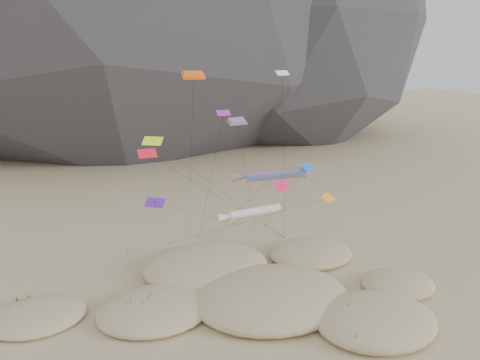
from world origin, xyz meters
name	(u,v)px	position (x,y,z in m)	size (l,w,h in m)	color
ground	(266,328)	(0.00, 0.00, 0.00)	(500.00, 500.00, 0.00)	#CCB789
dunes	(245,304)	(-0.74, 4.06, 0.67)	(50.08, 38.30, 3.45)	#CCB789
dune_grass	(240,305)	(-1.41, 3.85, 0.87)	(41.94, 27.02, 1.56)	black
kite_stakes	(217,240)	(2.57, 23.62, 0.15)	(23.42, 7.49, 0.30)	#3F2D1E
rainbow_tube_kite	(273,175)	(4.94, 9.57, 13.56)	(8.53, 18.53, 14.57)	orange
white_tube_kite	(251,212)	(1.38, 7.46, 10.06)	(7.36, 17.89, 10.79)	silver
orange_parafoil	(193,78)	(-3.04, 14.47, 24.64)	(3.54, 13.39, 25.43)	#EA560C
multi_parafoil	(237,123)	(2.50, 14.87, 19.08)	(9.31, 13.47, 19.78)	#FA1A3B
delta_kites	(237,166)	(0.83, 10.63, 14.77)	(23.92, 22.81, 25.14)	#EE165E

